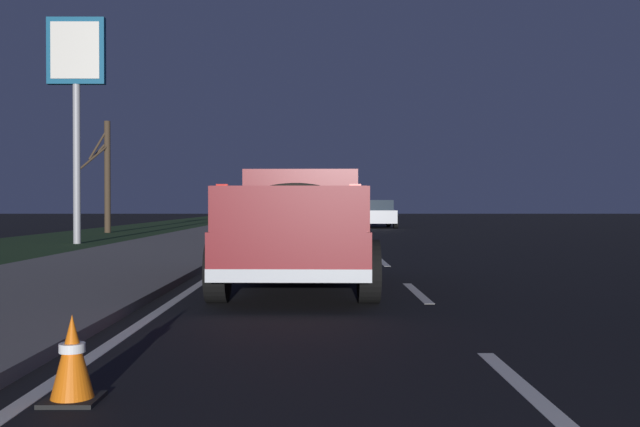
# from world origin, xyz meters

# --- Properties ---
(ground) EXTENTS (144.00, 144.00, 0.00)m
(ground) POSITION_xyz_m (27.00, 0.00, 0.00)
(ground) COLOR black
(sidewalk_shoulder) EXTENTS (108.00, 4.00, 0.12)m
(sidewalk_shoulder) POSITION_xyz_m (27.00, 5.70, 0.06)
(sidewalk_shoulder) COLOR slate
(sidewalk_shoulder) RESTS_ON ground
(grass_verge) EXTENTS (108.00, 6.00, 0.01)m
(grass_verge) POSITION_xyz_m (27.00, 10.70, 0.00)
(grass_verge) COLOR #1E3819
(grass_verge) RESTS_ON ground
(lane_markings) EXTENTS (108.00, 3.54, 0.01)m
(lane_markings) POSITION_xyz_m (28.51, 2.55, 0.00)
(lane_markings) COLOR silver
(lane_markings) RESTS_ON ground
(pickup_truck) EXTENTS (5.47, 2.37, 1.87)m
(pickup_truck) POSITION_xyz_m (10.78, 1.75, 0.98)
(pickup_truck) COLOR maroon
(pickup_truck) RESTS_ON ground
(sedan_silver) EXTENTS (4.45, 2.11, 1.54)m
(sedan_silver) POSITION_xyz_m (39.40, -1.81, 0.78)
(sedan_silver) COLOR #B2B5BA
(sedan_silver) RESTS_ON ground
(sedan_green) EXTENTS (4.44, 2.10, 1.54)m
(sedan_green) POSITION_xyz_m (41.24, 1.94, 0.78)
(sedan_green) COLOR #14592D
(sedan_green) RESTS_ON ground
(gas_price_sign) EXTENTS (0.27, 1.90, 7.47)m
(gas_price_sign) POSITION_xyz_m (23.08, 9.45, 5.64)
(gas_price_sign) COLOR #99999E
(gas_price_sign) RESTS_ON ground
(bare_tree_far) EXTENTS (1.85, 1.09, 5.13)m
(bare_tree_far) POSITION_xyz_m (32.21, 11.19, 2.71)
(bare_tree_far) COLOR #423323
(bare_tree_far) RESTS_ON ground
(traffic_cone_near) EXTENTS (0.36, 0.36, 0.58)m
(traffic_cone_near) POSITION_xyz_m (4.23, 3.09, 0.28)
(traffic_cone_near) COLOR black
(traffic_cone_near) RESTS_ON ground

